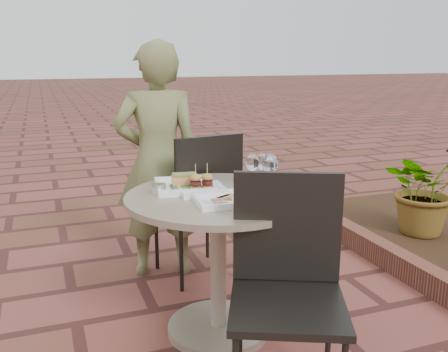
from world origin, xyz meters
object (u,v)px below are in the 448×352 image
object	(u,v)px
cafe_table	(218,243)
plate_sliders	(202,187)
diner	(158,162)
plate_salmon	(185,185)
plate_tuna	(222,199)
chair_far	(202,195)
chair_near	(287,272)

from	to	relation	value
cafe_table	plate_sliders	world-z (taller)	plate_sliders
diner	plate_salmon	distance (m)	0.66
plate_tuna	plate_sliders	bearing A→B (deg)	99.71
plate_salmon	chair_far	bearing A→B (deg)	63.41
cafe_table	plate_tuna	bearing A→B (deg)	-102.39
plate_salmon	plate_tuna	size ratio (longest dim) A/B	1.25
chair_far	cafe_table	bearing A→B (deg)	69.68
chair_near	plate_salmon	distance (m)	0.77
chair_far	plate_tuna	distance (m)	0.79
chair_near	plate_sliders	xyz separation A→B (m)	(-0.16, 0.62, 0.21)
cafe_table	plate_tuna	world-z (taller)	plate_tuna
diner	plate_salmon	bearing A→B (deg)	98.97
plate_salmon	plate_tuna	world-z (taller)	plate_salmon
diner	plate_salmon	xyz separation A→B (m)	(-0.01, -0.66, 0.01)
plate_sliders	plate_salmon	bearing A→B (deg)	123.23
chair_far	plate_sliders	bearing A→B (deg)	62.50
chair_far	chair_near	world-z (taller)	same
chair_near	plate_salmon	bearing A→B (deg)	131.38
plate_sliders	plate_tuna	bearing A→B (deg)	-80.29
plate_salmon	chair_near	bearing A→B (deg)	-73.05
plate_tuna	plate_salmon	bearing A→B (deg)	107.87
cafe_table	plate_salmon	bearing A→B (deg)	127.98
chair_far	plate_tuna	size ratio (longest dim) A/B	3.59
chair_near	diner	distance (m)	1.39
diner	plate_tuna	world-z (taller)	diner
plate_sliders	plate_tuna	xyz separation A→B (m)	(0.03, -0.20, -0.01)
diner	plate_sliders	distance (m)	0.75
chair_far	plate_salmon	world-z (taller)	chair_far
plate_sliders	cafe_table	bearing A→B (deg)	-46.42
diner	plate_sliders	xyz separation A→B (m)	(0.05, -0.75, 0.02)
chair_near	plate_salmon	xyz separation A→B (m)	(-0.22, 0.71, 0.20)
diner	plate_tuna	bearing A→B (deg)	104.87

